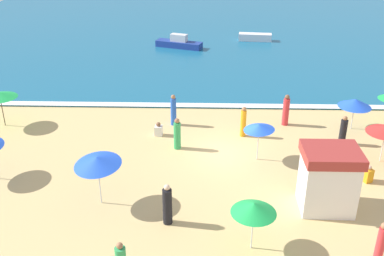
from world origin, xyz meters
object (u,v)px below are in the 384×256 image
object	(u,v)px
beach_umbrella_1	(355,103)
small_boat_0	(179,43)
beachgoer_10	(343,131)
small_boat_1	(255,37)
beachgoer_5	(177,134)
beachgoer_1	(243,122)
beach_umbrella_6	(254,208)
beachgoer_11	(368,175)
beachgoer_8	(381,244)
beach_umbrella_5	(259,127)
beachgoer_4	(167,205)
beachgoer_7	(159,130)
lifeguard_cabana	(328,179)
beachgoer_9	(286,111)
beachgoer_3	(173,111)
beach_umbrella_0	(97,161)

from	to	relation	value
beach_umbrella_1	small_boat_0	bearing A→B (deg)	123.53
beachgoer_10	small_boat_0	world-z (taller)	beachgoer_10
small_boat_1	beachgoer_5	bearing A→B (deg)	-106.08
beachgoer_1	small_boat_0	bearing A→B (deg)	104.45
beach_umbrella_6	beachgoer_11	size ratio (longest dim) A/B	2.78
beachgoer_8	small_boat_0	size ratio (longest dim) A/B	0.41
beach_umbrella_5	beachgoer_1	world-z (taller)	beach_umbrella_5
beachgoer_4	small_boat_0	size ratio (longest dim) A/B	0.42
beachgoer_7	small_boat_0	distance (m)	18.06
beach_umbrella_1	beachgoer_11	world-z (taller)	beach_umbrella_1
lifeguard_cabana	beach_umbrella_1	bearing A→B (deg)	66.55
beach_umbrella_1	beachgoer_4	size ratio (longest dim) A/B	1.31
small_boat_0	beach_umbrella_5	bearing A→B (deg)	-75.93
beach_umbrella_5	beachgoer_8	size ratio (longest dim) A/B	1.14
beachgoer_4	beachgoer_7	world-z (taller)	beachgoer_4
beachgoer_9	beach_umbrella_5	bearing A→B (deg)	-116.34
beachgoer_7	small_boat_0	world-z (taller)	small_boat_0
beachgoer_3	small_boat_0	world-z (taller)	beachgoer_3
beachgoer_7	beachgoer_9	bearing A→B (deg)	12.27
beachgoer_4	beach_umbrella_0	bearing A→B (deg)	156.43
beachgoer_1	beachgoer_10	size ratio (longest dim) A/B	1.08
beachgoer_7	beachgoer_8	world-z (taller)	beachgoer_8
beachgoer_3	small_boat_0	distance (m)	16.62
lifeguard_cabana	beach_umbrella_1	world-z (taller)	lifeguard_cabana
beach_umbrella_0	beachgoer_4	xyz separation A→B (m)	(3.07, -1.34, -1.28)
beach_umbrella_5	beachgoer_7	distance (m)	6.21
beach_umbrella_0	small_boat_1	bearing A→B (deg)	70.88
beachgoer_11	beachgoer_10	bearing A→B (deg)	92.90
beach_umbrella_0	beach_umbrella_1	xyz separation A→B (m)	(13.32, 7.93, -0.49)
beachgoer_1	beachgoer_3	size ratio (longest dim) A/B	0.94
beachgoer_10	beachgoer_5	bearing A→B (deg)	-175.30
beach_umbrella_6	beachgoer_4	bearing A→B (deg)	156.26
beachgoer_10	beachgoer_9	bearing A→B (deg)	138.71
small_boat_1	beachgoer_1	bearing A→B (deg)	-97.51
beachgoer_11	small_boat_1	size ratio (longest dim) A/B	0.27
small_boat_1	beachgoer_8	bearing A→B (deg)	-87.27
beach_umbrella_1	beachgoer_7	world-z (taller)	beach_umbrella_1
beach_umbrella_0	beach_umbrella_6	bearing A→B (deg)	-23.66
beach_umbrella_5	beachgoer_7	bearing A→B (deg)	153.90
beachgoer_3	beachgoer_11	size ratio (longest dim) A/B	2.21
beachgoer_5	beachgoer_4	bearing A→B (deg)	-90.27
beach_umbrella_6	beachgoer_11	bearing A→B (deg)	39.16
beachgoer_4	beachgoer_8	distance (m)	8.21
beach_umbrella_1	beachgoer_5	size ratio (longest dim) A/B	1.37
beach_umbrella_5	beachgoer_4	world-z (taller)	beach_umbrella_5
beachgoer_9	beachgoer_11	bearing A→B (deg)	-64.77
beachgoer_4	beachgoer_5	world-z (taller)	beachgoer_4
beach_umbrella_5	beachgoer_10	distance (m)	5.34
small_boat_1	beach_umbrella_1	bearing A→B (deg)	-78.93
beachgoer_10	small_boat_1	distance (m)	21.65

